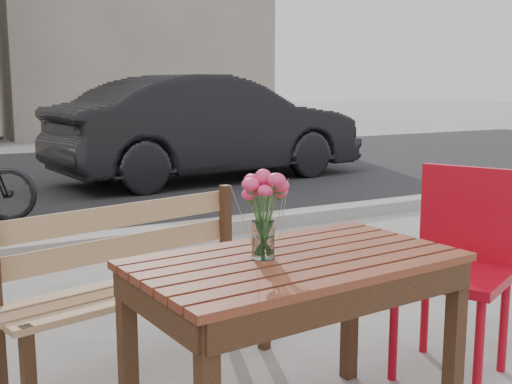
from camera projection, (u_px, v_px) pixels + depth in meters
street at (5, 208)px, 6.77m from camera, size 30.00×8.12×0.12m
main_table at (296, 288)px, 2.30m from camera, size 1.20×0.75×0.71m
main_bench at (133, 266)px, 2.92m from camera, size 1.37×0.66×0.82m
red_chair at (460, 255)px, 2.92m from camera, size 0.62×0.62×0.94m
main_vase at (263, 203)px, 2.23m from camera, size 0.17×0.17×0.32m
parked_car at (209, 128)px, 8.91m from camera, size 4.50×1.92×1.44m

